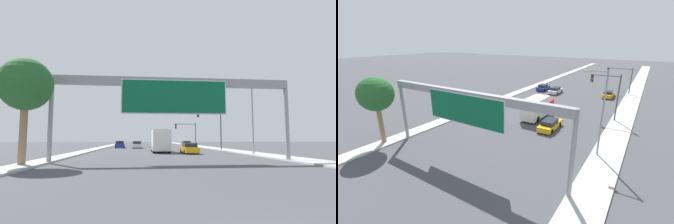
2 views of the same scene
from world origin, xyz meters
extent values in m
cube|color=#B4B4B4|center=(11.25, 60.00, 0.07)|extent=(3.00, 120.00, 0.15)
cube|color=#B4B4B4|center=(-10.75, 60.00, 0.07)|extent=(2.00, 120.00, 0.15)
cylinder|color=gray|center=(-9.95, 18.00, 3.52)|extent=(0.36, 0.36, 7.04)
cylinder|color=gray|center=(9.95, 18.00, 3.52)|extent=(0.36, 0.36, 7.04)
cube|color=gray|center=(0.00, 18.00, 6.69)|extent=(19.90, 0.60, 0.70)
cube|color=white|center=(0.00, 17.70, 5.39)|extent=(8.80, 0.08, 2.89)
cube|color=#0A5B38|center=(0.00, 17.65, 5.39)|extent=(8.60, 0.16, 2.69)
cube|color=navy|center=(-7.00, 51.51, 0.53)|extent=(1.76, 4.25, 0.71)
cube|color=#1E232D|center=(-7.00, 51.30, 1.16)|extent=(1.55, 2.21, 0.55)
cylinder|color=black|center=(-7.77, 52.82, 0.32)|extent=(0.22, 0.64, 0.64)
cylinder|color=black|center=(-6.23, 52.82, 0.32)|extent=(0.22, 0.64, 0.64)
cylinder|color=black|center=(-7.77, 50.19, 0.32)|extent=(0.22, 0.64, 0.64)
cylinder|color=black|center=(-6.23, 50.19, 0.32)|extent=(0.22, 0.64, 0.64)
cube|color=silver|center=(-3.50, 50.26, 0.52)|extent=(1.86, 4.68, 0.69)
cube|color=#1E232D|center=(-3.50, 50.03, 1.13)|extent=(1.64, 2.43, 0.53)
cylinder|color=black|center=(-4.32, 51.71, 0.32)|extent=(0.22, 0.64, 0.64)
cylinder|color=black|center=(-2.68, 51.71, 0.32)|extent=(0.22, 0.64, 0.64)
cylinder|color=black|center=(-4.32, 48.81, 0.32)|extent=(0.22, 0.64, 0.64)
cylinder|color=black|center=(-2.68, 48.81, 0.32)|extent=(0.22, 0.64, 0.64)
cube|color=gold|center=(7.00, 52.60, 0.53)|extent=(1.74, 4.52, 0.70)
cube|color=#1E232D|center=(7.00, 52.38, 1.15)|extent=(1.54, 2.35, 0.54)
cylinder|color=black|center=(6.24, 54.00, 0.32)|extent=(0.22, 0.64, 0.64)
cylinder|color=black|center=(7.76, 54.00, 0.32)|extent=(0.22, 0.64, 0.64)
cylinder|color=black|center=(6.24, 51.20, 0.32)|extent=(0.22, 0.64, 0.64)
cylinder|color=black|center=(7.76, 51.20, 0.32)|extent=(0.22, 0.64, 0.64)
cube|color=gold|center=(3.50, 30.05, 0.51)|extent=(1.79, 4.67, 0.67)
cube|color=#1E232D|center=(3.50, 29.81, 1.10)|extent=(1.57, 2.43, 0.52)
cylinder|color=black|center=(2.72, 31.50, 0.32)|extent=(0.22, 0.64, 0.64)
cylinder|color=black|center=(4.28, 31.50, 0.32)|extent=(0.22, 0.64, 0.64)
cylinder|color=black|center=(2.72, 28.60, 0.32)|extent=(0.22, 0.64, 0.64)
cylinder|color=black|center=(4.28, 28.60, 0.32)|extent=(0.22, 0.64, 0.64)
cube|color=red|center=(0.00, 36.39, 1.22)|extent=(2.18, 2.09, 1.84)
cube|color=silver|center=(0.00, 32.66, 1.72)|extent=(2.37, 5.38, 2.84)
cylinder|color=black|center=(-1.05, 36.29, 0.50)|extent=(0.28, 1.00, 1.00)
cylinder|color=black|center=(1.05, 36.29, 0.50)|extent=(0.28, 1.00, 1.00)
cylinder|color=black|center=(-1.05, 31.31, 0.50)|extent=(0.28, 1.00, 1.00)
cylinder|color=black|center=(1.05, 31.31, 0.50)|extent=(0.28, 1.00, 1.00)
cylinder|color=#4C4C4F|center=(10.25, 38.00, 3.40)|extent=(0.20, 0.20, 6.79)
cylinder|color=#4C4C4F|center=(8.20, 38.00, 6.49)|extent=(4.10, 0.14, 0.14)
cube|color=black|center=(6.48, 38.00, 5.92)|extent=(0.35, 0.28, 1.05)
cylinder|color=red|center=(6.48, 37.84, 6.27)|extent=(0.22, 0.04, 0.22)
cylinder|color=yellow|center=(6.48, 37.84, 5.92)|extent=(0.22, 0.04, 0.22)
cylinder|color=green|center=(6.48, 37.84, 5.57)|extent=(0.22, 0.04, 0.22)
cylinder|color=#4C4C4F|center=(10.25, 58.00, 2.83)|extent=(0.20, 0.20, 5.66)
cylinder|color=#4C4C4F|center=(7.67, 58.00, 5.36)|extent=(5.17, 0.14, 0.14)
cube|color=black|center=(5.50, 58.00, 4.79)|extent=(0.35, 0.28, 1.05)
cylinder|color=red|center=(5.50, 57.84, 5.14)|extent=(0.22, 0.04, 0.22)
cylinder|color=yellow|center=(5.50, 57.84, 4.79)|extent=(0.22, 0.04, 0.22)
cylinder|color=green|center=(5.50, 57.84, 4.44)|extent=(0.22, 0.04, 0.22)
cylinder|color=#8C704C|center=(-10.98, 15.66, 2.90)|extent=(0.51, 0.51, 5.79)
sphere|color=#235B28|center=(-10.98, 15.66, 5.79)|extent=(3.75, 3.75, 3.75)
cylinder|color=gray|center=(10.35, 25.92, 4.38)|extent=(0.18, 0.18, 8.76)
cylinder|color=gray|center=(9.40, 25.92, 8.61)|extent=(1.89, 0.12, 0.12)
cube|color=#B2B2A8|center=(8.46, 25.92, 8.51)|extent=(0.60, 0.28, 0.20)
camera|label=1|loc=(-2.77, -3.67, 1.94)|focal=28.00mm
camera|label=2|loc=(13.69, 3.48, 11.45)|focal=24.00mm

